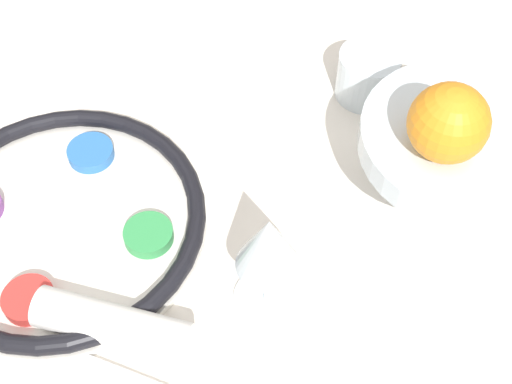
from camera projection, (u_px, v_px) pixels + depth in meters
The scene contains 8 objects.
dining_table at pixel (191, 351), 1.12m from camera, with size 1.15×0.92×0.76m.
seder_plate at pixel (62, 222), 0.79m from camera, with size 0.32×0.32×0.03m.
wine_glass at pixel (269, 248), 0.67m from camera, with size 0.07×0.07×0.15m.
fruit_stand at pixel (459, 145), 0.75m from camera, with size 0.21×0.21×0.12m.
orange_fruit at pixel (449, 123), 0.69m from camera, with size 0.08×0.08×0.08m.
napkin_roll at pixel (112, 325), 0.71m from camera, with size 0.16×0.06×0.04m.
cup_near at pixel (368, 75), 0.90m from camera, with size 0.08×0.08×0.07m.
spoon at pixel (100, 371), 0.70m from camera, with size 0.15×0.05×0.01m.
Camera 1 is at (0.19, -0.43, 1.44)m, focal length 50.00 mm.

